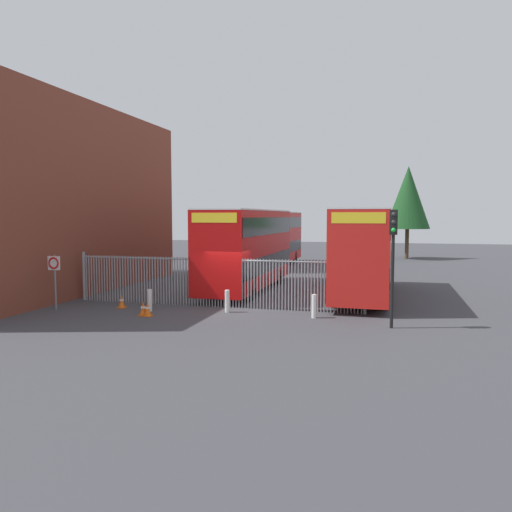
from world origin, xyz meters
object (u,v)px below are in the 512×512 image
Objects in this scene: double_decker_bus_behind_fence_right at (274,236)px; bollard_near_right at (314,306)px; speed_limit_sign_post at (54,269)px; traffic_cone_mid_forecourt at (122,301)px; double_decker_bus_near_gate at (365,249)px; bollard_center_front at (227,301)px; traffic_cone_near_kerb at (148,309)px; traffic_cone_by_gate at (143,309)px; traffic_light_kerbside at (393,246)px; bollard_near_left at (150,300)px; double_decker_bus_behind_fence_left at (248,246)px.

bollard_near_right is at bearing -72.54° from double_decker_bus_behind_fence_right.
double_decker_bus_behind_fence_right is at bearing 107.46° from bollard_near_right.
traffic_cone_mid_forecourt is at bearing 26.41° from speed_limit_sign_post.
double_decker_bus_near_gate is 11.38× the size of bollard_center_front.
bollard_near_right is (-1.65, -5.98, -1.95)m from double_decker_bus_near_gate.
bollard_center_front is 3.31m from traffic_cone_near_kerb.
double_decker_bus_behind_fence_right is 18.32× the size of traffic_cone_by_gate.
bollard_center_front is at bearing 27.00° from traffic_cone_by_gate.
traffic_cone_mid_forecourt is 2.43m from traffic_cone_near_kerb.
double_decker_bus_behind_fence_right is at bearing 77.48° from speed_limit_sign_post.
double_decker_bus_near_gate reaches higher than speed_limit_sign_post.
traffic_light_kerbside is (3.00, -1.07, 2.51)m from bollard_near_right.
traffic_cone_mid_forecourt is 0.14× the size of traffic_light_kerbside.
bollard_near_left is 1.64m from traffic_cone_mid_forecourt.
bollard_near_left is 1.61× the size of traffic_cone_by_gate.
double_decker_bus_near_gate is 2.51× the size of traffic_light_kerbside.
double_decker_bus_behind_fence_right reaches higher than traffic_cone_near_kerb.
traffic_light_kerbside reaches higher than bollard_center_front.
bollard_center_front is at bearing 29.75° from traffic_cone_near_kerb.
traffic_cone_near_kerb is at bearing -67.44° from bollard_near_left.
traffic_cone_by_gate is (-6.83, -1.37, -0.19)m from bollard_near_right.
speed_limit_sign_post is 0.56× the size of traffic_light_kerbside.
bollard_near_left is (-2.33, -7.07, -1.95)m from double_decker_bus_behind_fence_left.
traffic_cone_near_kerb is (-8.24, -7.41, -2.13)m from double_decker_bus_near_gate.
speed_limit_sign_post is at bearing -168.37° from bollard_near_left.
traffic_cone_mid_forecourt and traffic_cone_near_kerb have the same top height.
bollard_near_right is at bearing 3.61° from bollard_near_left.
double_decker_bus_behind_fence_right reaches higher than traffic_cone_mid_forecourt.
bollard_near_right is 0.22× the size of traffic_light_kerbside.
double_decker_bus_near_gate reaches higher than traffic_light_kerbside.
double_decker_bus_behind_fence_left is at bearing 125.19° from bollard_near_right.
double_decker_bus_behind_fence_right reaches higher than speed_limit_sign_post.
traffic_cone_by_gate is 0.25× the size of speed_limit_sign_post.
bollard_center_front is 1.61× the size of traffic_cone_by_gate.
double_decker_bus_behind_fence_right is 2.51× the size of traffic_light_kerbside.
double_decker_bus_near_gate is 7.20m from traffic_light_kerbside.
double_decker_bus_behind_fence_right is 11.38× the size of bollard_near_right.
double_decker_bus_near_gate is at bearing -60.59° from double_decker_bus_behind_fence_right.
traffic_cone_near_kerb is at bearing -167.75° from bollard_near_right.
double_decker_bus_near_gate is 18.32× the size of traffic_cone_near_kerb.
double_decker_bus_near_gate is at bearing 30.48° from traffic_cone_mid_forecourt.
bollard_center_front is 0.40× the size of speed_limit_sign_post.
traffic_cone_by_gate is at bearing -1.23° from speed_limit_sign_post.
bollard_near_left is 10.33m from traffic_light_kerbside.
traffic_light_kerbside is at bearing 0.85° from speed_limit_sign_post.
traffic_cone_by_gate is at bearing -79.14° from bollard_near_left.
traffic_cone_near_kerb is at bearing -34.91° from traffic_cone_mid_forecourt.
double_decker_bus_behind_fence_left is 10.88m from traffic_light_kerbside.
bollard_near_right is (7.01, 0.44, 0.00)m from bollard_near_left.
traffic_cone_near_kerb is (-1.92, -8.06, -2.13)m from double_decker_bus_behind_fence_left.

